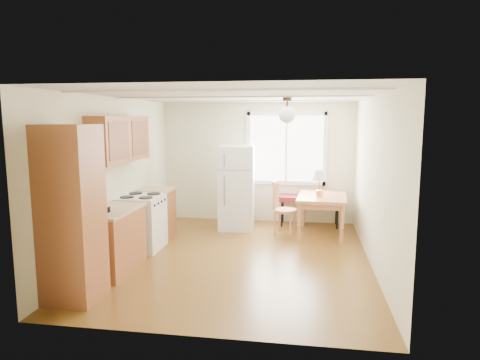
% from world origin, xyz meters
% --- Properties ---
extents(room_shell, '(4.60, 5.60, 2.62)m').
position_xyz_m(room_shell, '(0.00, 0.00, 1.25)').
color(room_shell, '#4F3010').
rests_on(room_shell, ground).
extents(kitchen_run, '(0.65, 3.40, 2.20)m').
position_xyz_m(kitchen_run, '(-1.72, -0.63, 0.84)').
color(kitchen_run, brown).
rests_on(kitchen_run, ground).
extents(window_unit, '(1.64, 0.05, 1.51)m').
position_xyz_m(window_unit, '(0.60, 2.47, 1.55)').
color(window_unit, white).
rests_on(window_unit, room_shell).
extents(pendant_light, '(0.26, 0.26, 0.40)m').
position_xyz_m(pendant_light, '(0.70, 0.40, 2.24)').
color(pendant_light, '#312215').
rests_on(pendant_light, room_shell).
extents(refrigerator, '(0.73, 0.73, 1.64)m').
position_xyz_m(refrigerator, '(-0.33, 1.78, 0.82)').
color(refrigerator, silver).
rests_on(refrigerator, ground).
extents(bench, '(1.35, 0.62, 0.60)m').
position_xyz_m(bench, '(1.10, 2.22, 0.54)').
color(bench, maroon).
rests_on(bench, ground).
extents(dining_table, '(0.96, 1.23, 0.73)m').
position_xyz_m(dining_table, '(1.32, 1.60, 0.63)').
color(dining_table, '#B16E44').
rests_on(dining_table, ground).
extents(chair, '(0.47, 0.46, 1.00)m').
position_xyz_m(chair, '(0.55, 1.54, 0.57)').
color(chair, '#B16E44').
rests_on(chair, ground).
extents(table_lamp, '(0.28, 0.28, 0.49)m').
position_xyz_m(table_lamp, '(1.27, 1.54, 1.09)').
color(table_lamp, '#D38F43').
rests_on(table_lamp, dining_table).
extents(coffee_maker, '(0.21, 0.26, 0.35)m').
position_xyz_m(coffee_maker, '(-1.72, -1.13, 1.03)').
color(coffee_maker, black).
rests_on(coffee_maker, kitchen_run).
extents(kettle, '(0.13, 0.13, 0.25)m').
position_xyz_m(kettle, '(-1.76, -0.96, 1.00)').
color(kettle, red).
rests_on(kettle, kitchen_run).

